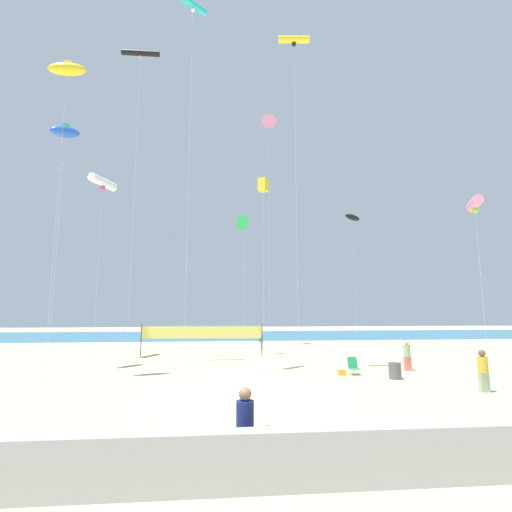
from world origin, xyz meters
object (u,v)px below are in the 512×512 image
object	(u,v)px
mother_figure	(245,425)
kite_pink_delta	(269,123)
kite_yellow_tube	(294,41)
kite_blue_inflatable	(65,132)
kite_black_tube	(141,54)
kite_cyan_tube	(193,7)
kite_green_delta	(244,223)
beachgoer_sage_shirt	(407,354)
kite_yellow_box	(263,185)
volleyball_net	(202,333)
trash_barrel	(395,371)
kite_yellow_inflatable	(67,70)
beachgoer_mustard_shirt	(483,369)
toddler_figure	(267,446)
kite_pink_tube	(475,204)
beachgoer_teal_shirt	(261,340)
folding_beach_chair	(353,365)
kite_white_tube	(103,183)
beach_handbag	(342,373)
kite_black_inflatable	(352,218)

from	to	relation	value
mother_figure	kite_pink_delta	world-z (taller)	kite_pink_delta
mother_figure	kite_yellow_tube	distance (m)	22.65
kite_blue_inflatable	kite_black_tube	size ratio (longest dim) A/B	0.70
kite_cyan_tube	kite_green_delta	size ratio (longest dim) A/B	1.99
mother_figure	beachgoer_sage_shirt	xyz separation A→B (m)	(10.05, 12.47, -0.01)
kite_black_tube	kite_green_delta	size ratio (longest dim) A/B	1.94
kite_cyan_tube	kite_yellow_box	world-z (taller)	kite_cyan_tube
volleyball_net	kite_pink_delta	distance (m)	18.07
mother_figure	trash_barrel	distance (m)	12.92
kite_green_delta	kite_yellow_inflatable	bearing A→B (deg)	-135.39
mother_figure	kite_green_delta	bearing A→B (deg)	94.71
beachgoer_mustard_shirt	kite_yellow_box	xyz separation A→B (m)	(-6.83, 21.12, 14.92)
toddler_figure	kite_green_delta	size ratio (longest dim) A/B	0.09
kite_pink_tube	kite_cyan_tube	xyz separation A→B (m)	(-16.52, 0.32, 11.68)
kite_pink_tube	kite_pink_delta	bearing A→B (deg)	138.58
beachgoer_sage_shirt	beachgoer_teal_shirt	bearing A→B (deg)	62.40
folding_beach_chair	trash_barrel	size ratio (longest dim) A/B	1.11
kite_yellow_tube	kite_black_tube	bearing A→B (deg)	160.11
volleyball_net	kite_yellow_inflatable	bearing A→B (deg)	-125.63
mother_figure	volleyball_net	size ratio (longest dim) A/B	0.19
kite_white_tube	kite_pink_tube	xyz separation A→B (m)	(23.51, -8.09, -3.30)
toddler_figure	kite_yellow_box	size ratio (longest dim) A/B	0.06
trash_barrel	kite_cyan_tube	world-z (taller)	kite_cyan_tube
kite_green_delta	kite_pink_delta	bearing A→B (deg)	8.26
beachgoer_sage_shirt	kite_cyan_tube	bearing A→B (deg)	125.14
kite_blue_inflatable	kite_green_delta	size ratio (longest dim) A/B	1.36
kite_yellow_tube	kite_pink_tube	xyz separation A→B (m)	(10.41, -0.68, -10.19)
mother_figure	kite_pink_delta	xyz separation A→B (m)	(3.32, 20.97, 18.03)
mother_figure	kite_green_delta	world-z (taller)	kite_green_delta
trash_barrel	kite_pink_tube	world-z (taller)	kite_pink_tube
kite_blue_inflatable	kite_yellow_box	world-z (taller)	kite_yellow_box
trash_barrel	volleyball_net	bearing A→B (deg)	133.84
kite_yellow_inflatable	kite_cyan_tube	bearing A→B (deg)	8.95
kite_yellow_tube	kite_blue_inflatable	xyz separation A→B (m)	(-13.78, 1.96, -5.59)
kite_yellow_box	kite_pink_delta	xyz separation A→B (m)	(-0.32, -6.92, 3.10)
trash_barrel	kite_blue_inflatable	bearing A→B (deg)	167.46
folding_beach_chair	volleyball_net	bearing A→B (deg)	130.99
toddler_figure	trash_barrel	world-z (taller)	toddler_figure
beachgoer_mustard_shirt	beach_handbag	size ratio (longest dim) A/B	4.45
kite_black_inflatable	kite_cyan_tube	size ratio (longest dim) A/B	0.62
kite_black_inflatable	kite_blue_inflatable	world-z (taller)	kite_blue_inflatable
kite_cyan_tube	toddler_figure	bearing A→B (deg)	-76.42
kite_blue_inflatable	kite_green_delta	world-z (taller)	kite_blue_inflatable
kite_cyan_tube	kite_green_delta	world-z (taller)	kite_cyan_tube
kite_black_tube	kite_pink_tube	bearing A→B (deg)	-11.85
beachgoer_sage_shirt	volleyball_net	bearing A→B (deg)	88.04
trash_barrel	kite_cyan_tube	bearing A→B (deg)	170.68
beach_handbag	kite_pink_delta	bearing A→B (deg)	104.31
toddler_figure	kite_yellow_box	bearing A→B (deg)	49.28
beachgoer_teal_shirt	kite_yellow_inflatable	world-z (taller)	kite_yellow_inflatable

